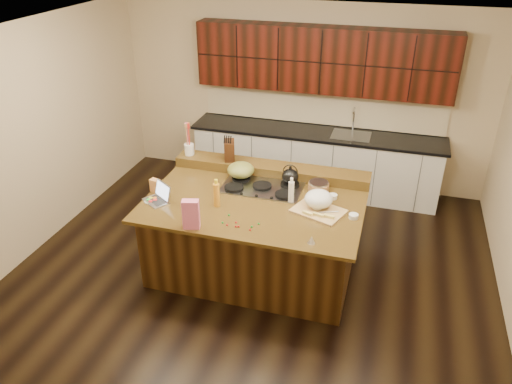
% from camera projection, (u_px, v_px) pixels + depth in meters
% --- Properties ---
extents(room, '(5.52, 5.02, 2.72)m').
position_uv_depth(room, '(255.00, 165.00, 5.32)').
color(room, black).
rests_on(room, ground).
extents(island, '(2.40, 1.60, 0.92)m').
position_uv_depth(island, '(255.00, 235.00, 5.75)').
color(island, black).
rests_on(island, ground).
extents(back_ledge, '(2.40, 0.30, 0.12)m').
position_uv_depth(back_ledge, '(271.00, 169.00, 6.09)').
color(back_ledge, black).
rests_on(back_ledge, island).
extents(cooktop, '(0.92, 0.52, 0.05)m').
position_uv_depth(cooktop, '(262.00, 187.00, 5.77)').
color(cooktop, gray).
rests_on(cooktop, island).
extents(back_counter, '(3.70, 0.66, 2.40)m').
position_uv_depth(back_counter, '(317.00, 128.00, 7.30)').
color(back_counter, silver).
rests_on(back_counter, ground).
extents(kettle, '(0.23, 0.23, 0.18)m').
position_uv_depth(kettle, '(290.00, 176.00, 5.75)').
color(kettle, black).
rests_on(kettle, cooktop).
extents(green_bowl, '(0.36, 0.36, 0.18)m').
position_uv_depth(green_bowl, '(241.00, 170.00, 5.90)').
color(green_bowl, olive).
rests_on(green_bowl, cooktop).
extents(laptop, '(0.36, 0.34, 0.20)m').
position_uv_depth(laptop, '(159.00, 196.00, 5.50)').
color(laptop, '#B7B7BC').
rests_on(laptop, island).
extents(oil_bottle, '(0.08, 0.08, 0.27)m').
position_uv_depth(oil_bottle, '(217.00, 195.00, 5.36)').
color(oil_bottle, gold).
rests_on(oil_bottle, island).
extents(vinegar_bottle, '(0.08, 0.08, 0.25)m').
position_uv_depth(vinegar_bottle, '(291.00, 192.00, 5.43)').
color(vinegar_bottle, silver).
rests_on(vinegar_bottle, island).
extents(wooden_tray, '(0.62, 0.53, 0.21)m').
position_uv_depth(wooden_tray, '(319.00, 202.00, 5.32)').
color(wooden_tray, tan).
rests_on(wooden_tray, island).
extents(ramekin_a, '(0.13, 0.13, 0.04)m').
position_uv_depth(ramekin_a, '(317.00, 208.00, 5.33)').
color(ramekin_a, white).
rests_on(ramekin_a, island).
extents(ramekin_b, '(0.12, 0.12, 0.04)m').
position_uv_depth(ramekin_b, '(353.00, 216.00, 5.19)').
color(ramekin_b, white).
rests_on(ramekin_b, island).
extents(ramekin_c, '(0.12, 0.12, 0.04)m').
position_uv_depth(ramekin_c, '(333.00, 196.00, 5.56)').
color(ramekin_c, white).
rests_on(ramekin_c, island).
extents(strainer_bowl, '(0.32, 0.32, 0.09)m').
position_uv_depth(strainer_bowl, '(319.00, 187.00, 5.71)').
color(strainer_bowl, '#996B3F').
rests_on(strainer_bowl, island).
extents(kitchen_timer, '(0.10, 0.10, 0.07)m').
position_uv_depth(kitchen_timer, '(312.00, 240.00, 4.79)').
color(kitchen_timer, silver).
rests_on(kitchen_timer, island).
extents(pink_bag, '(0.18, 0.13, 0.31)m').
position_uv_depth(pink_bag, '(191.00, 214.00, 4.97)').
color(pink_bag, pink).
rests_on(pink_bag, island).
extents(candy_plate, '(0.22, 0.22, 0.01)m').
position_uv_depth(candy_plate, '(152.00, 200.00, 5.52)').
color(candy_plate, white).
rests_on(candy_plate, island).
extents(package_box, '(0.12, 0.10, 0.15)m').
position_uv_depth(package_box, '(155.00, 185.00, 5.68)').
color(package_box, '#E99C52').
rests_on(package_box, island).
extents(utensil_crock, '(0.12, 0.12, 0.14)m').
position_uv_depth(utensil_crock, '(189.00, 149.00, 6.29)').
color(utensil_crock, white).
rests_on(utensil_crock, back_ledge).
extents(knife_block, '(0.18, 0.23, 0.25)m').
position_uv_depth(knife_block, '(229.00, 150.00, 6.13)').
color(knife_block, black).
rests_on(knife_block, back_ledge).
extents(gumdrop_0, '(0.02, 0.02, 0.02)m').
position_uv_depth(gumdrop_0, '(227.00, 225.00, 5.07)').
color(gumdrop_0, red).
rests_on(gumdrop_0, island).
extents(gumdrop_1, '(0.02, 0.02, 0.02)m').
position_uv_depth(gumdrop_1, '(259.00, 224.00, 5.09)').
color(gumdrop_1, '#198C26').
rests_on(gumdrop_1, island).
extents(gumdrop_2, '(0.02, 0.02, 0.02)m').
position_uv_depth(gumdrop_2, '(239.00, 226.00, 5.04)').
color(gumdrop_2, red).
rests_on(gumdrop_2, island).
extents(gumdrop_3, '(0.02, 0.02, 0.02)m').
position_uv_depth(gumdrop_3, '(229.00, 215.00, 5.24)').
color(gumdrop_3, '#198C26').
rests_on(gumdrop_3, island).
extents(gumdrop_4, '(0.02, 0.02, 0.02)m').
position_uv_depth(gumdrop_4, '(250.00, 230.00, 4.99)').
color(gumdrop_4, red).
rests_on(gumdrop_4, island).
extents(gumdrop_5, '(0.02, 0.02, 0.02)m').
position_uv_depth(gumdrop_5, '(222.00, 223.00, 5.11)').
color(gumdrop_5, '#198C26').
rests_on(gumdrop_5, island).
extents(gumdrop_6, '(0.02, 0.02, 0.02)m').
position_uv_depth(gumdrop_6, '(236.00, 226.00, 5.04)').
color(gumdrop_6, red).
rests_on(gumdrop_6, island).
extents(gumdrop_7, '(0.02, 0.02, 0.02)m').
position_uv_depth(gumdrop_7, '(252.00, 227.00, 5.04)').
color(gumdrop_7, '#198C26').
rests_on(gumdrop_7, island).
extents(gumdrop_8, '(0.02, 0.02, 0.02)m').
position_uv_depth(gumdrop_8, '(236.00, 222.00, 5.11)').
color(gumdrop_8, red).
rests_on(gumdrop_8, island).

